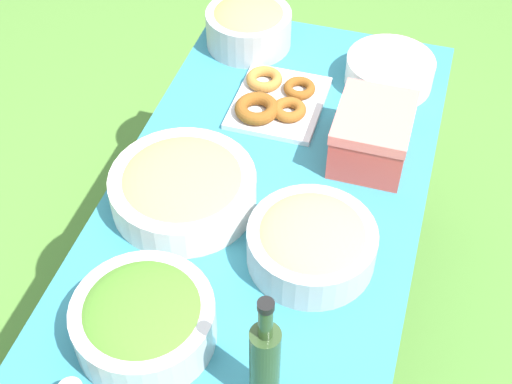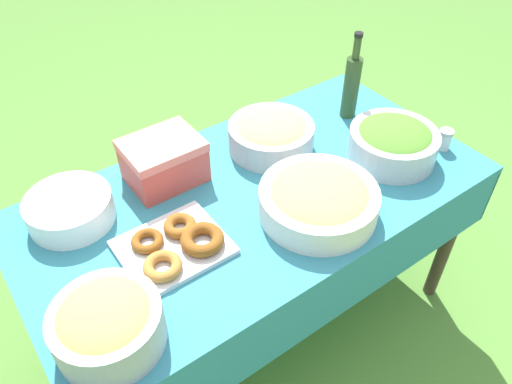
{
  "view_description": "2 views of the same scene",
  "coord_description": "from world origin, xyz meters",
  "views": [
    {
      "loc": [
        -1.16,
        -0.32,
        1.99
      ],
      "look_at": [
        -0.05,
        0.01,
        0.73
      ],
      "focal_mm": 50.0,
      "sensor_mm": 36.0,
      "label": 1
    },
    {
      "loc": [
        0.68,
        0.94,
        1.74
      ],
      "look_at": [
        0.05,
        0.06,
        0.76
      ],
      "focal_mm": 35.0,
      "sensor_mm": 36.0,
      "label": 2
    }
  ],
  "objects": [
    {
      "name": "donut_platter",
      "position": [
        0.32,
        0.07,
        0.71
      ],
      "size": [
        0.28,
        0.25,
        0.05
      ],
      "color": "silver",
      "rests_on": "picnic_table"
    },
    {
      "name": "bread_bowl",
      "position": [
        -0.09,
        0.18,
        0.75
      ],
      "size": [
        0.35,
        0.35,
        0.11
      ],
      "color": "white",
      "rests_on": "picnic_table"
    },
    {
      "name": "salad_bowl",
      "position": [
        -0.47,
        0.13,
        0.76
      ],
      "size": [
        0.29,
        0.29,
        0.12
      ],
      "color": "silver",
      "rests_on": "picnic_table"
    },
    {
      "name": "olive_oil_bottle",
      "position": [
        -0.53,
        -0.15,
        0.82
      ],
      "size": [
        0.06,
        0.06,
        0.32
      ],
      "color": "#2D4723",
      "rests_on": "picnic_table"
    },
    {
      "name": "ground_plane",
      "position": [
        0.0,
        0.0,
        0.0
      ],
      "size": [
        14.0,
        14.0,
        0.0
      ],
      "primitive_type": "plane",
      "color": "#568C38"
    },
    {
      "name": "picnic_table",
      "position": [
        0.0,
        0.0,
        0.6
      ],
      "size": [
        1.47,
        0.77,
        0.69
      ],
      "color": "teal",
      "rests_on": "ground_plane"
    },
    {
      "name": "fruit_bowl",
      "position": [
        0.58,
        0.22,
        0.76
      ],
      "size": [
        0.26,
        0.26,
        0.13
      ],
      "color": "#B2B7BC",
      "rests_on": "picnic_table"
    },
    {
      "name": "pasta_bowl",
      "position": [
        -0.17,
        -0.15,
        0.75
      ],
      "size": [
        0.29,
        0.29,
        0.12
      ],
      "color": "#B2B7BC",
      "rests_on": "picnic_table"
    },
    {
      "name": "cooler_box",
      "position": [
        0.2,
        -0.22,
        0.77
      ],
      "size": [
        0.23,
        0.19,
        0.15
      ],
      "color": "#E04C42",
      "rests_on": "picnic_table"
    },
    {
      "name": "plate_stack",
      "position": [
        0.51,
        -0.22,
        0.73
      ],
      "size": [
        0.25,
        0.25,
        0.08
      ],
      "color": "white",
      "rests_on": "picnic_table"
    }
  ]
}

